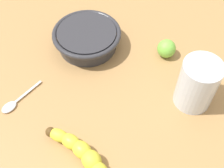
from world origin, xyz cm
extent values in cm
cube|color=#A27846|center=(0.00, 0.00, 1.50)|extent=(120.00, 120.00, 3.00)
ellipsoid|color=yellow|center=(-11.26, 15.19, 4.84)|extent=(4.59, 3.97, 3.68)
ellipsoid|color=yellow|center=(-8.39, 15.61, 4.84)|extent=(4.99, 4.22, 3.32)
ellipsoid|color=yellow|center=(-5.63, 16.50, 4.84)|extent=(5.15, 4.38, 2.95)
ellipsoid|color=yellow|center=(-3.05, 17.81, 4.84)|extent=(5.06, 4.48, 2.58)
sphere|color=#513819|center=(-1.38, 18.84, 4.84)|extent=(2.03, 2.03, 2.03)
cylinder|color=silver|center=(-11.42, -11.45, 8.91)|extent=(8.31, 8.31, 11.82)
cylinder|color=#98679B|center=(-11.42, -11.45, 7.81)|extent=(7.81, 7.81, 9.13)
cylinder|color=#2D2D33|center=(16.36, -1.16, 5.52)|extent=(14.89, 14.89, 5.03)
torus|color=#2D2D33|center=(16.36, -1.16, 7.43)|extent=(17.39, 17.39, 1.20)
sphere|color=#75C142|center=(2.33, -15.68, 5.32)|extent=(4.65, 4.65, 4.65)
ellipsoid|color=silver|center=(10.11, 23.36, 3.40)|extent=(3.25, 4.10, 0.80)
cube|color=silver|center=(11.45, 18.39, 3.40)|extent=(2.68, 8.34, 0.25)
camera|label=1|loc=(-30.89, 24.12, 58.25)|focal=46.55mm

